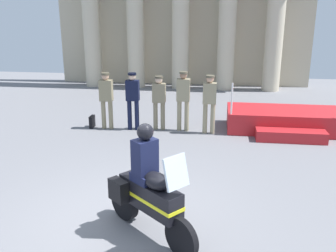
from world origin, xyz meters
The scene contains 10 objects.
ground_plane centered at (0.00, 0.00, 0.00)m, with size 28.45×28.45×0.00m, color slate.
colonnade_backdrop centered at (-0.12, 11.73, 3.72)m, with size 11.41×1.59×7.14m.
reviewing_stand centered at (3.60, 5.58, 0.30)m, with size 3.43×1.99×1.52m.
officer_in_row_0 centered at (-1.70, 5.09, 1.01)m, with size 0.38×0.24×1.70m.
officer_in_row_1 centered at (-0.90, 5.10, 1.01)m, with size 0.38×0.24×1.71m.
officer_in_row_2 centered at (-0.14, 5.21, 0.96)m, with size 0.38×0.24×1.62m.
officer_in_row_3 centered at (0.57, 5.20, 1.05)m, with size 0.38×0.24×1.77m.
officer_in_row_4 centered at (1.34, 5.05, 1.01)m, with size 0.38×0.24×1.71m.
motorcycle_with_rider centered at (0.51, -0.28, 0.79)m, with size 1.65×1.47×1.90m.
briefcase_on_ground centered at (-2.20, 5.15, 0.18)m, with size 0.10×0.32×0.36m, color black.
Camera 1 is at (1.56, -5.74, 3.64)m, focal length 41.42 mm.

